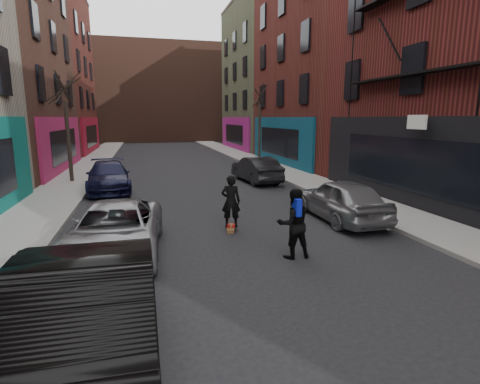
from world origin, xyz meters
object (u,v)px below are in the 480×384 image
parked_left_mid (82,336)px  pedestrian (293,223)px  parked_left_end (108,176)px  parked_right_end (256,169)px  tree_left_far (67,119)px  parked_right_far (341,199)px  skateboard (231,228)px  tree_right_far (260,117)px  parked_left_far (115,231)px  skateboarder (231,201)px

parked_left_mid → pedestrian: bearing=40.9°
parked_left_end → parked_right_end: bearing=0.1°
tree_left_far → parked_right_far: size_ratio=1.54×
parked_right_far → tree_left_far: bearing=-45.1°
skateboard → tree_right_far: bearing=85.4°
parked_left_end → parked_right_end: same height
tree_right_far → parked_right_far: 16.65m
parked_left_far → pedestrian: 4.47m
parked_left_far → pedestrian: pedestrian is taller
tree_left_far → parked_right_end: tree_left_far is taller
parked_left_far → parked_right_far: (7.24, 1.65, 0.06)m
skateboard → skateboarder: (0.00, 0.00, 0.87)m
parked_left_mid → parked_left_end: (-0.84, 14.26, -0.15)m
skateboard → parked_right_end: bearing=83.8°
tree_left_far → tree_right_far: (12.40, 6.00, 0.15)m
parked_left_mid → skateboarder: skateboarder is taller
skateboard → parked_left_mid: bearing=-101.8°
parked_left_mid → skateboard: (3.38, 6.50, -0.79)m
parked_right_end → skateboarder: size_ratio=2.58×
parked_left_far → skateboard: size_ratio=5.96×
parked_left_mid → tree_left_far: bearing=99.3°
parked_left_far → parked_right_far: size_ratio=1.13×
parked_right_far → skateboarder: size_ratio=2.59×
parked_left_mid → skateboarder: bearing=62.0°
parked_left_mid → skateboarder: 7.33m
parked_right_end → skateboard: bearing=62.5°
parked_left_end → tree_right_far: bearing=35.5°
parked_right_end → skateboard: size_ratio=5.26×
pedestrian → parked_left_far: bearing=-16.1°
parked_left_end → pedestrian: (5.19, -10.41, 0.19)m
tree_right_far → parked_right_far: tree_right_far is taller
tree_right_far → parked_left_end: 13.78m
tree_left_far → parked_right_end: size_ratio=1.55×
parked_left_mid → parked_right_end: bearing=65.1°
parked_left_mid → parked_left_far: bearing=88.9°
parked_left_mid → parked_left_end: 14.28m
parked_left_mid → pedestrian: size_ratio=2.92×
parked_right_far → parked_right_end: bearing=-86.3°
parked_right_end → tree_left_far: bearing=-17.7°
parked_left_mid → parked_right_far: 9.90m
skateboarder → pedestrian: (0.97, -2.66, -0.03)m
parked_right_far → tree_right_far: bearing=-97.6°
parked_left_end → parked_right_end: 7.61m
parked_left_end → tree_left_far: bearing=123.1°
parked_right_end → pedestrian: bearing=72.1°
parked_right_end → skateboarder: 9.06m
pedestrian → skateboarder: bearing=-70.3°
parked_left_end → parked_left_mid: bearing=-91.4°
tree_left_far → skateboard: size_ratio=8.12×
parked_left_far → pedestrian: size_ratio=2.72×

